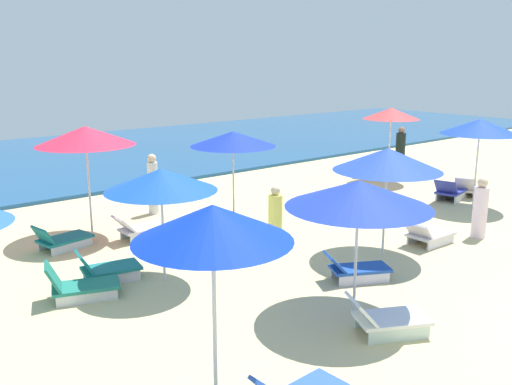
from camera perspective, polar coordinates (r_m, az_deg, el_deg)
name	(u,v)px	position (r m, az deg, el deg)	size (l,w,h in m)	color
ocean	(89,155)	(26.33, -16.80, 3.66)	(60.00, 14.44, 0.12)	#1D5186
umbrella_0	(85,136)	(14.00, -17.10, 5.58)	(2.38, 2.38, 2.74)	silver
lounge_chair_0_0	(61,239)	(13.66, -19.34, -4.54)	(1.33, 0.86, 0.64)	silver
lounge_chair_0_1	(141,229)	(13.91, -11.70, -3.64)	(1.36, 0.62, 0.66)	silver
umbrella_1	(391,114)	(20.37, 13.70, 7.87)	(2.00, 2.00, 2.63)	silver
lounge_chair_1_0	(364,168)	(21.58, 11.03, 2.48)	(1.49, 1.36, 0.69)	silver
lounge_chair_1_1	(378,168)	(21.73, 12.38, 2.50)	(1.39, 1.11, 0.75)	silver
umbrella_3	(359,194)	(9.40, 10.49, -0.15)	(2.47, 2.47, 2.34)	silver
lounge_chair_3_0	(356,269)	(11.29, 10.18, -7.74)	(1.40, 1.10, 0.59)	silver
lounge_chair_3_1	(386,319)	(9.31, 13.17, -12.47)	(1.43, 1.17, 0.66)	silver
umbrella_4	(161,180)	(10.74, -9.73, 1.27)	(2.17, 2.17, 2.27)	silver
lounge_chair_4_0	(80,286)	(10.80, -17.65, -9.08)	(1.42, 1.02, 0.74)	silver
lounge_chair_4_1	(106,269)	(11.47, -15.09, -7.56)	(1.30, 0.84, 0.67)	silver
umbrella_5	(480,127)	(17.52, 22.00, 6.28)	(2.25, 2.25, 2.61)	silver
lounge_chair_5_0	(451,191)	(18.44, 19.39, 0.14)	(1.66, 1.00, 0.72)	silver
lounge_chair_5_1	(467,188)	(19.27, 20.83, 0.46)	(1.64, 1.19, 0.70)	silver
umbrella_6	(233,139)	(14.97, -2.37, 5.52)	(2.31, 2.31, 2.42)	silver
umbrella_7	(388,159)	(12.41, 13.34, 3.32)	(2.38, 2.38, 2.42)	silver
lounge_chair_7_0	(428,235)	(13.83, 17.25, -4.14)	(1.26, 0.72, 0.61)	silver
umbrella_8	(213,223)	(6.31, -4.47, -3.17)	(1.86, 1.86, 2.70)	silver
beachgoer_0	(480,210)	(14.66, 22.00, -1.65)	(0.49, 0.49, 1.52)	white
beachgoer_2	(153,185)	(15.97, -10.53, 0.77)	(0.41, 0.41, 1.72)	white
beachgoer_5	(275,220)	(12.78, 1.99, -2.81)	(0.46, 0.46, 1.51)	#F2EA67
beachgoer_7	(400,149)	(23.13, 14.58, 4.32)	(0.39, 0.39, 1.68)	black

